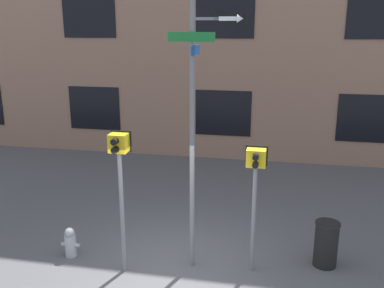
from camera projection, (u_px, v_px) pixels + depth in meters
The scene contains 6 objects.
ground_plane at pixel (173, 273), 8.28m from camera, with size 60.00×60.00×0.00m, color #515154.
street_sign_pole at pixel (196, 121), 7.75m from camera, with size 1.36×0.71×5.06m.
pedestrian_signal_left at pixel (120, 165), 7.79m from camera, with size 0.39×0.40×2.79m.
pedestrian_signal_right at pixel (255, 175), 7.87m from camera, with size 0.41×0.40×2.50m.
fire_hydrant at pixel (70, 243), 8.82m from camera, with size 0.39×0.23×0.64m.
trash_bin at pixel (326, 244), 8.44m from camera, with size 0.49×0.49×0.93m.
Camera 1 is at (1.77, -7.10, 4.63)m, focal length 40.00 mm.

